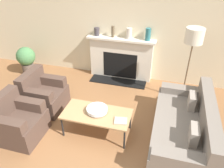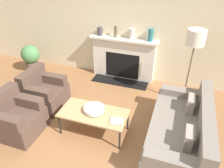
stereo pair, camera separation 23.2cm
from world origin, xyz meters
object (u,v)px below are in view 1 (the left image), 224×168
object	(u,v)px
mantel_vase_left	(97,32)
mantel_vase_center_left	(113,32)
fireplace	(121,59)
book	(121,121)
bowl	(97,110)
armchair_far	(44,95)
mantel_vase_center_right	(129,33)
armchair_near	(18,122)
coffee_table	(97,115)
potted_plant	(26,59)
couch	(185,127)
mantel_vase_right	(148,34)
floor_lamp	(193,41)

from	to	relation	value
mantel_vase_left	mantel_vase_center_left	distance (m)	0.42
fireplace	book	xyz separation A→B (m)	(0.54, -2.23, -0.07)
bowl	armchair_far	bearing A→B (deg)	164.30
book	mantel_vase_center_right	world-z (taller)	mantel_vase_center_right
armchair_near	armchair_far	distance (m)	0.88
coffee_table	potted_plant	distance (m)	3.08
fireplace	mantel_vase_left	world-z (taller)	mantel_vase_left
bowl	potted_plant	world-z (taller)	potted_plant
couch	bowl	distance (m)	1.58
armchair_near	mantel_vase_right	distance (m)	3.36
couch	armchair_near	distance (m)	2.97
floor_lamp	mantel_vase_right	bearing A→B (deg)	146.78
armchair_near	mantel_vase_right	xyz separation A→B (m)	(1.91, 2.61, 0.92)
fireplace	mantel_vase_center_left	world-z (taller)	mantel_vase_center_left
couch	potted_plant	distance (m)	4.38
armchair_far	floor_lamp	xyz separation A→B (m)	(2.87, 1.10, 1.09)
potted_plant	couch	bearing A→B (deg)	-19.33
mantel_vase_left	potted_plant	distance (m)	2.08
floor_lamp	armchair_near	bearing A→B (deg)	-145.40
fireplace	book	world-z (taller)	fireplace
coffee_table	floor_lamp	xyz separation A→B (m)	(1.53, 1.52, 0.99)
floor_lamp	potted_plant	bearing A→B (deg)	177.89
floor_lamp	coffee_table	bearing A→B (deg)	-135.15
potted_plant	floor_lamp	bearing A→B (deg)	-2.11
fireplace	coffee_table	distance (m)	2.14
fireplace	potted_plant	xyz separation A→B (m)	(-2.50, -0.47, -0.10)
couch	coffee_table	distance (m)	1.57
coffee_table	mantel_vase_left	size ratio (longest dim) A/B	6.14
mantel_vase_left	mantel_vase_center_left	size ratio (longest dim) A/B	0.73
mantel_vase_right	mantel_vase_center_left	bearing A→B (deg)	180.00
coffee_table	mantel_vase_left	distance (m)	2.40
mantel_vase_center_right	potted_plant	bearing A→B (deg)	-169.91
armchair_near	floor_lamp	xyz separation A→B (m)	(2.87, 1.98, 1.09)
couch	mantel_vase_left	distance (m)	3.10
bowl	book	size ratio (longest dim) A/B	1.56
couch	book	world-z (taller)	couch
bowl	potted_plant	size ratio (longest dim) A/B	0.50
book	floor_lamp	size ratio (longest dim) A/B	0.15
coffee_table	mantel_vase_center_left	size ratio (longest dim) A/B	4.50
mantel_vase_left	fireplace	bearing A→B (deg)	-1.34
fireplace	mantel_vase_center_right	bearing A→B (deg)	4.37
couch	coffee_table	bearing A→B (deg)	-81.71
coffee_table	bowl	xyz separation A→B (m)	(-0.00, 0.04, 0.08)
fireplace	mantel_vase_center_right	distance (m)	0.72
fireplace	armchair_near	size ratio (longest dim) A/B	2.06
armchair_near	mantel_vase_center_right	world-z (taller)	mantel_vase_center_right
couch	mantel_vase_right	world-z (taller)	mantel_vase_right
mantel_vase_center_right	armchair_far	bearing A→B (deg)	-130.04
armchair_near	bowl	bearing A→B (deg)	-69.39
book	potted_plant	distance (m)	3.52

